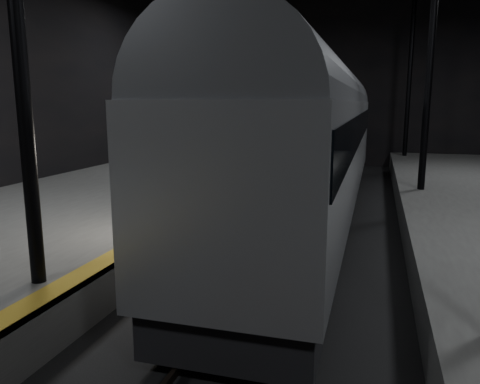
% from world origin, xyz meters
% --- Properties ---
extents(ground, '(44.00, 44.00, 0.00)m').
position_xyz_m(ground, '(0.00, 0.00, 0.00)').
color(ground, black).
rests_on(ground, ground).
extents(platform_left, '(9.00, 43.80, 1.00)m').
position_xyz_m(platform_left, '(-7.50, 0.00, 0.50)').
color(platform_left, '#4E4E4B').
rests_on(platform_left, ground).
extents(tactile_strip, '(0.50, 43.80, 0.01)m').
position_xyz_m(tactile_strip, '(-3.25, 0.00, 1.00)').
color(tactile_strip, olive).
rests_on(tactile_strip, platform_left).
extents(track, '(2.40, 43.00, 0.24)m').
position_xyz_m(track, '(0.00, 0.00, 0.07)').
color(track, '#3F3328').
rests_on(track, ground).
extents(train, '(3.17, 21.22, 5.67)m').
position_xyz_m(train, '(-0.00, 5.55, 3.16)').
color(train, '#ABAEB3').
rests_on(train, ground).
extents(woman, '(0.75, 0.57, 1.83)m').
position_xyz_m(woman, '(-3.80, 2.38, 1.91)').
color(woman, '#8C7955').
rests_on(woman, platform_left).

